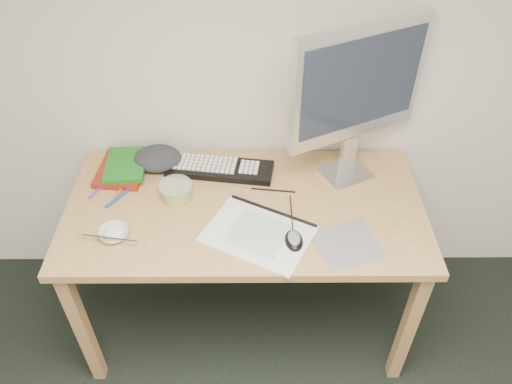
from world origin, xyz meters
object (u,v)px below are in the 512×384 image
at_px(sketchpad, 258,234).
at_px(monitor, 358,88).
at_px(keyboard, 220,169).
at_px(rice_bowl, 114,234).
at_px(desk, 245,220).

relative_size(sketchpad, monitor, 0.58).
height_order(keyboard, rice_bowl, rice_bowl).
xyz_separation_m(desk, monitor, (0.42, 0.20, 0.49)).
distance_m(desk, sketchpad, 0.19).
xyz_separation_m(sketchpad, rice_bowl, (-0.52, -0.01, 0.01)).
bearing_deg(keyboard, monitor, 6.54).
bearing_deg(desk, monitor, 24.99).
bearing_deg(desk, rice_bowl, -160.76).
bearing_deg(keyboard, sketchpad, -58.60).
bearing_deg(rice_bowl, keyboard, 45.75).
height_order(monitor, rice_bowl, monitor).
xyz_separation_m(sketchpad, monitor, (0.37, 0.35, 0.40)).
xyz_separation_m(desk, rice_bowl, (-0.47, -0.17, 0.10)).
bearing_deg(desk, keyboard, 117.17).
relative_size(desk, sketchpad, 3.73).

